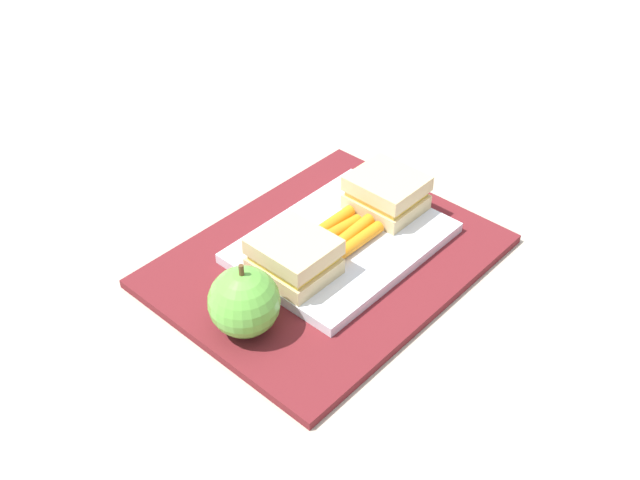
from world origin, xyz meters
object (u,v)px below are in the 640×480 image
(sandwich_half_right, at_px, (294,256))
(carrot_sticks_bundle, at_px, (343,233))
(apple, at_px, (244,302))
(sandwich_half_left, at_px, (386,193))
(food_tray, at_px, (342,243))

(sandwich_half_right, xyz_separation_m, carrot_sticks_bundle, (-0.08, 0.00, -0.01))
(sandwich_half_right, relative_size, apple, 0.97)
(sandwich_half_left, bearing_deg, food_tray, 0.00)
(sandwich_half_right, bearing_deg, apple, 8.95)
(sandwich_half_right, distance_m, carrot_sticks_bundle, 0.08)
(food_tray, distance_m, carrot_sticks_bundle, 0.01)
(sandwich_half_left, xyz_separation_m, apple, (0.24, 0.01, 0.00))
(carrot_sticks_bundle, relative_size, apple, 0.96)
(sandwich_half_left, distance_m, sandwich_half_right, 0.16)
(sandwich_half_left, relative_size, sandwich_half_right, 1.00)
(sandwich_half_right, distance_m, apple, 0.08)
(sandwich_half_left, distance_m, carrot_sticks_bundle, 0.08)
(sandwich_half_left, bearing_deg, apple, 3.14)
(food_tray, xyz_separation_m, carrot_sticks_bundle, (-0.00, 0.00, 0.01))
(food_tray, bearing_deg, apple, 4.66)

